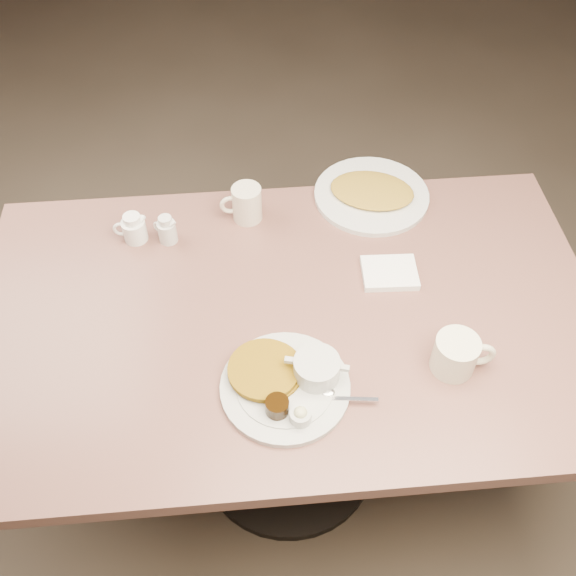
{
  "coord_description": "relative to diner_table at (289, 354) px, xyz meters",
  "views": [
    {
      "loc": [
        -0.08,
        -0.95,
        1.97
      ],
      "look_at": [
        0.0,
        0.02,
        0.82
      ],
      "focal_mm": 40.48,
      "sensor_mm": 36.0,
      "label": 1
    }
  ],
  "objects": [
    {
      "name": "room",
      "position": [
        0.0,
        0.0,
        0.82
      ],
      "size": [
        7.04,
        8.04,
        2.84
      ],
      "color": "#4C3F33",
      "rests_on": "ground"
    },
    {
      "name": "diner_table",
      "position": [
        0.0,
        0.0,
        0.0
      ],
      "size": [
        1.5,
        0.9,
        0.75
      ],
      "color": "#84564C",
      "rests_on": "ground"
    },
    {
      "name": "coffee_mug_near",
      "position": [
        0.35,
        -0.18,
        0.22
      ],
      "size": [
        0.14,
        0.11,
        0.09
      ],
      "color": "#EDE9CA",
      "rests_on": "diner_table"
    },
    {
      "name": "main_plate",
      "position": [
        -0.02,
        -0.2,
        0.19
      ],
      "size": [
        0.37,
        0.35,
        0.07
      ],
      "color": "#BABBB6",
      "rests_on": "diner_table"
    },
    {
      "name": "creamer_left",
      "position": [
        -0.38,
        0.28,
        0.21
      ],
      "size": [
        0.1,
        0.08,
        0.08
      ],
      "color": "white",
      "rests_on": "diner_table"
    },
    {
      "name": "hash_plate",
      "position": [
        0.27,
        0.39,
        0.18
      ],
      "size": [
        0.4,
        0.4,
        0.04
      ],
      "color": "silver",
      "rests_on": "diner_table"
    },
    {
      "name": "napkin",
      "position": [
        0.26,
        0.1,
        0.18
      ],
      "size": [
        0.14,
        0.11,
        0.02
      ],
      "color": "white",
      "rests_on": "diner_table"
    },
    {
      "name": "coffee_mug_far",
      "position": [
        -0.08,
        0.34,
        0.22
      ],
      "size": [
        0.11,
        0.08,
        0.1
      ],
      "color": "beige",
      "rests_on": "diner_table"
    },
    {
      "name": "creamer_right",
      "position": [
        -0.29,
        0.27,
        0.21
      ],
      "size": [
        0.07,
        0.05,
        0.08
      ],
      "color": "silver",
      "rests_on": "diner_table"
    }
  ]
}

